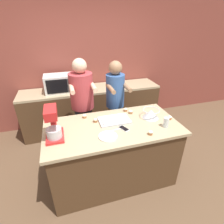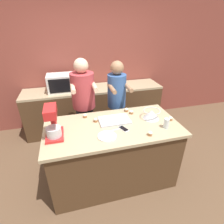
{
  "view_description": "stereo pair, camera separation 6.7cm",
  "coord_description": "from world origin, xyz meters",
  "px_view_note": "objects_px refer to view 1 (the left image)",
  "views": [
    {
      "loc": [
        -0.56,
        -1.83,
        2.15
      ],
      "look_at": [
        0.0,
        0.04,
        1.1
      ],
      "focal_mm": 28.0,
      "sensor_mm": 36.0,
      "label": 1
    },
    {
      "loc": [
        -0.5,
        -1.85,
        2.15
      ],
      "look_at": [
        0.0,
        0.04,
        1.1
      ],
      "focal_mm": 28.0,
      "sensor_mm": 36.0,
      "label": 2
    }
  ],
  "objects_px": {
    "stand_mixer": "(53,125)",
    "cupcake_5": "(125,110)",
    "mixing_bowl": "(151,113)",
    "cupcake_4": "(84,116)",
    "person_left": "(83,108)",
    "microwave_oven": "(60,83)",
    "baking_tray": "(114,120)",
    "cell_phone": "(124,129)",
    "cupcake_3": "(150,133)",
    "cupcake_0": "(170,117)",
    "drinking_glass": "(166,122)",
    "person_right": "(115,105)",
    "knife": "(112,131)",
    "cupcake_2": "(131,112)",
    "cupcake_1": "(95,120)",
    "small_plate": "(108,136)"
  },
  "relations": [
    {
      "from": "small_plate",
      "to": "cupcake_1",
      "type": "xyz_separation_m",
      "value": [
        -0.07,
        0.38,
        0.02
      ]
    },
    {
      "from": "baking_tray",
      "to": "drinking_glass",
      "type": "relative_size",
      "value": 3.22
    },
    {
      "from": "person_left",
      "to": "cupcake_0",
      "type": "relative_size",
      "value": 29.16
    },
    {
      "from": "person_left",
      "to": "baking_tray",
      "type": "distance_m",
      "value": 0.7
    },
    {
      "from": "person_right",
      "to": "mixing_bowl",
      "type": "distance_m",
      "value": 0.75
    },
    {
      "from": "stand_mixer",
      "to": "cupcake_1",
      "type": "bearing_deg",
      "value": 21.38
    },
    {
      "from": "stand_mixer",
      "to": "cupcake_5",
      "type": "distance_m",
      "value": 1.1
    },
    {
      "from": "baking_tray",
      "to": "cell_phone",
      "type": "height_order",
      "value": "baking_tray"
    },
    {
      "from": "mixing_bowl",
      "to": "microwave_oven",
      "type": "relative_size",
      "value": 0.43
    },
    {
      "from": "cell_phone",
      "to": "cupcake_4",
      "type": "bearing_deg",
      "value": 135.52
    },
    {
      "from": "baking_tray",
      "to": "cell_phone",
      "type": "bearing_deg",
      "value": -75.5
    },
    {
      "from": "cell_phone",
      "to": "cupcake_4",
      "type": "height_order",
      "value": "cupcake_4"
    },
    {
      "from": "baking_tray",
      "to": "cupcake_3",
      "type": "xyz_separation_m",
      "value": [
        0.32,
        -0.43,
        0.01
      ]
    },
    {
      "from": "knife",
      "to": "cupcake_2",
      "type": "bearing_deg",
      "value": 42.32
    },
    {
      "from": "person_right",
      "to": "knife",
      "type": "xyz_separation_m",
      "value": [
        -0.3,
        -0.83,
        0.08
      ]
    },
    {
      "from": "cupcake_3",
      "to": "mixing_bowl",
      "type": "bearing_deg",
      "value": 62.05
    },
    {
      "from": "baking_tray",
      "to": "cupcake_5",
      "type": "height_order",
      "value": "cupcake_5"
    },
    {
      "from": "cupcake_5",
      "to": "person_right",
      "type": "bearing_deg",
      "value": 96.05
    },
    {
      "from": "baking_tray",
      "to": "microwave_oven",
      "type": "bearing_deg",
      "value": 115.25
    },
    {
      "from": "cupcake_1",
      "to": "person_right",
      "type": "bearing_deg",
      "value": 50.77
    },
    {
      "from": "cupcake_2",
      "to": "cupcake_1",
      "type": "bearing_deg",
      "value": -170.64
    },
    {
      "from": "cell_phone",
      "to": "cupcake_0",
      "type": "height_order",
      "value": "cupcake_0"
    },
    {
      "from": "stand_mixer",
      "to": "cupcake_0",
      "type": "relative_size",
      "value": 6.78
    },
    {
      "from": "drinking_glass",
      "to": "cupcake_2",
      "type": "bearing_deg",
      "value": 122.35
    },
    {
      "from": "person_left",
      "to": "cupcake_0",
      "type": "height_order",
      "value": "person_left"
    },
    {
      "from": "cupcake_0",
      "to": "cupcake_5",
      "type": "distance_m",
      "value": 0.64
    },
    {
      "from": "cell_phone",
      "to": "cupcake_0",
      "type": "relative_size",
      "value": 2.8
    },
    {
      "from": "baking_tray",
      "to": "person_right",
      "type": "bearing_deg",
      "value": 71.25
    },
    {
      "from": "cupcake_4",
      "to": "cupcake_5",
      "type": "relative_size",
      "value": 1.0
    },
    {
      "from": "person_right",
      "to": "baking_tray",
      "type": "bearing_deg",
      "value": -108.75
    },
    {
      "from": "microwave_oven",
      "to": "cupcake_1",
      "type": "xyz_separation_m",
      "value": [
        0.41,
        -1.34,
        -0.12
      ]
    },
    {
      "from": "person_left",
      "to": "drinking_glass",
      "type": "relative_size",
      "value": 12.83
    },
    {
      "from": "mixing_bowl",
      "to": "cupcake_4",
      "type": "relative_size",
      "value": 4.1
    },
    {
      "from": "knife",
      "to": "cupcake_5",
      "type": "distance_m",
      "value": 0.56
    },
    {
      "from": "mixing_bowl",
      "to": "person_left",
      "type": "bearing_deg",
      "value": 142.1
    },
    {
      "from": "small_plate",
      "to": "cell_phone",
      "type": "bearing_deg",
      "value": 24.07
    },
    {
      "from": "person_left",
      "to": "mixing_bowl",
      "type": "distance_m",
      "value": 1.09
    },
    {
      "from": "cell_phone",
      "to": "cupcake_1",
      "type": "height_order",
      "value": "cupcake_1"
    },
    {
      "from": "person_right",
      "to": "cupcake_3",
      "type": "relative_size",
      "value": 27.99
    },
    {
      "from": "person_right",
      "to": "mixing_bowl",
      "type": "height_order",
      "value": "person_right"
    },
    {
      "from": "stand_mixer",
      "to": "cupcake_4",
      "type": "bearing_deg",
      "value": 41.89
    },
    {
      "from": "person_right",
      "to": "cupcake_2",
      "type": "xyz_separation_m",
      "value": [
        0.09,
        -0.47,
        0.1
      ]
    },
    {
      "from": "mixing_bowl",
      "to": "drinking_glass",
      "type": "height_order",
      "value": "drinking_glass"
    },
    {
      "from": "cell_phone",
      "to": "cupcake_5",
      "type": "relative_size",
      "value": 2.8
    },
    {
      "from": "knife",
      "to": "cupcake_3",
      "type": "distance_m",
      "value": 0.47
    },
    {
      "from": "cell_phone",
      "to": "drinking_glass",
      "type": "relative_size",
      "value": 1.23
    },
    {
      "from": "cell_phone",
      "to": "cupcake_1",
      "type": "bearing_deg",
      "value": 138.66
    },
    {
      "from": "microwave_oven",
      "to": "stand_mixer",
      "type": "bearing_deg",
      "value": -94.31
    },
    {
      "from": "stand_mixer",
      "to": "cupcake_3",
      "type": "relative_size",
      "value": 6.78
    },
    {
      "from": "cupcake_0",
      "to": "cupcake_3",
      "type": "relative_size",
      "value": 1.0
    }
  ]
}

